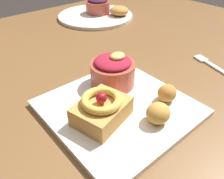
% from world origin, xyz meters
% --- Properties ---
extents(dining_table, '(1.55, 1.04, 0.73)m').
position_xyz_m(dining_table, '(0.00, 0.00, 0.65)').
color(dining_table, brown).
rests_on(dining_table, ground_plane).
extents(front_plate, '(0.26, 0.26, 0.01)m').
position_xyz_m(front_plate, '(-0.05, -0.20, 0.74)').
color(front_plate, white).
rests_on(front_plate, dining_table).
extents(cake_slice, '(0.11, 0.10, 0.06)m').
position_xyz_m(cake_slice, '(-0.10, -0.21, 0.77)').
color(cake_slice, '#C68E47').
rests_on(cake_slice, front_plate).
extents(berry_ramekin, '(0.10, 0.10, 0.08)m').
position_xyz_m(berry_ramekin, '(-0.01, -0.14, 0.78)').
color(berry_ramekin, '#B24C3D').
rests_on(berry_ramekin, front_plate).
extents(fritter_front, '(0.04, 0.04, 0.04)m').
position_xyz_m(fritter_front, '(-0.03, -0.28, 0.76)').
color(fritter_front, gold).
rests_on(fritter_front, front_plate).
extents(fritter_middle, '(0.04, 0.04, 0.04)m').
position_xyz_m(fritter_middle, '(0.03, -0.25, 0.76)').
color(fritter_middle, '#BC7F38').
rests_on(fritter_middle, front_plate).
extents(back_plate, '(0.30, 0.30, 0.01)m').
position_xyz_m(back_plate, '(0.26, 0.28, 0.74)').
color(back_plate, white).
rests_on(back_plate, dining_table).
extents(back_ramekin, '(0.10, 0.10, 0.07)m').
position_xyz_m(back_ramekin, '(0.28, 0.29, 0.77)').
color(back_ramekin, '#B24C3D').
rests_on(back_ramekin, back_plate).
extents(back_pastry, '(0.07, 0.07, 0.04)m').
position_xyz_m(back_pastry, '(0.32, 0.21, 0.76)').
color(back_pastry, '#B77F3D').
rests_on(back_pastry, back_plate).
extents(fork, '(0.05, 0.13, 0.00)m').
position_xyz_m(fork, '(0.26, -0.23, 0.73)').
color(fork, silver).
rests_on(fork, dining_table).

